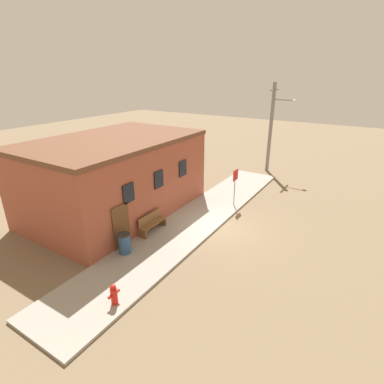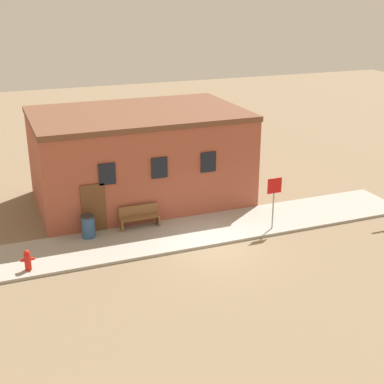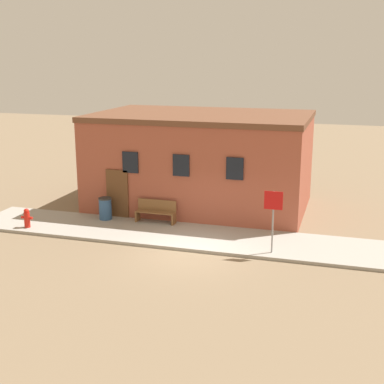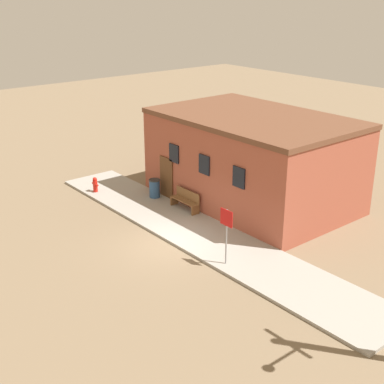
% 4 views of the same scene
% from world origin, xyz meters
% --- Properties ---
extents(ground_plane, '(80.00, 80.00, 0.00)m').
position_xyz_m(ground_plane, '(0.00, 0.00, 0.00)').
color(ground_plane, '#7A664C').
extents(sidewalk, '(19.12, 2.99, 0.12)m').
position_xyz_m(sidewalk, '(0.00, 1.50, 0.06)').
color(sidewalk, '#9E998E').
rests_on(sidewalk, ground).
extents(brick_building, '(9.73, 6.31, 4.37)m').
position_xyz_m(brick_building, '(-1.30, 6.08, 2.19)').
color(brick_building, '#9E4C38').
rests_on(brick_building, ground).
extents(fire_hydrant, '(0.50, 0.24, 0.79)m').
position_xyz_m(fire_hydrant, '(-7.11, 0.52, 0.52)').
color(fire_hydrant, red).
rests_on(fire_hydrant, sidewalk).
extents(stop_sign, '(0.65, 0.06, 2.25)m').
position_xyz_m(stop_sign, '(2.87, 0.49, 1.69)').
color(stop_sign, gray).
rests_on(stop_sign, sidewalk).
extents(bench, '(1.70, 0.44, 0.94)m').
position_xyz_m(bench, '(-2.32, 2.70, 0.59)').
color(bench, brown).
rests_on(bench, sidewalk).
extents(trash_bin, '(0.56, 0.56, 0.94)m').
position_xyz_m(trash_bin, '(-4.54, 2.46, 0.60)').
color(trash_bin, '#2D517F').
rests_on(trash_bin, sidewalk).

